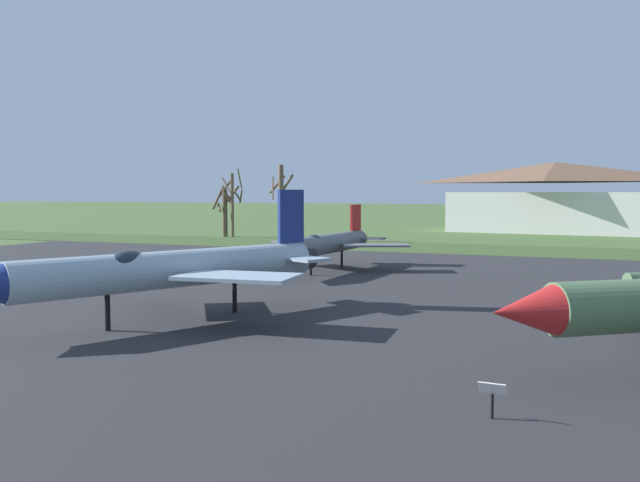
% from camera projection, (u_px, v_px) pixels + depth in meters
% --- Properties ---
extents(asphalt_apron, '(70.38, 57.65, 0.05)m').
position_uv_depth(asphalt_apron, '(179.00, 298.00, 34.03)').
color(asphalt_apron, '#28282B').
rests_on(asphalt_apron, ground).
extents(grass_verge_strip, '(130.38, 12.00, 0.06)m').
position_uv_depth(grass_verge_strip, '(378.00, 246.00, 66.27)').
color(grass_verge_strip, '#374C24').
rests_on(grass_verge_strip, ground).
extents(info_placard_front_left, '(0.66, 0.25, 0.92)m').
position_uv_depth(info_placard_front_left, '(492.00, 396.00, 15.71)').
color(info_placard_front_left, black).
rests_on(info_placard_front_left, ground).
extents(jet_fighter_front_right, '(10.18, 14.91, 5.49)m').
position_uv_depth(jet_fighter_front_right, '(169.00, 269.00, 27.38)').
color(jet_fighter_front_right, '#8EA3B2').
rests_on(jet_fighter_front_right, ground).
extents(jet_fighter_rear_center, '(10.58, 13.82, 4.48)m').
position_uv_depth(jet_fighter_rear_center, '(326.00, 244.00, 44.86)').
color(jet_fighter_rear_center, '#565B60').
rests_on(jet_fighter_rear_center, ground).
extents(info_placard_rear_center, '(0.58, 0.26, 0.96)m').
position_uv_depth(info_placard_rear_center, '(277.00, 275.00, 38.76)').
color(info_placard_rear_center, black).
rests_on(info_placard_rear_center, ground).
extents(bare_tree_far_left, '(2.93, 2.81, 7.32)m').
position_uv_depth(bare_tree_far_left, '(225.00, 207.00, 81.25)').
color(bare_tree_far_left, brown).
rests_on(bare_tree_far_left, ground).
extents(bare_tree_left_of_center, '(2.75, 2.75, 8.26)m').
position_uv_depth(bare_tree_left_of_center, '(233.00, 201.00, 80.62)').
color(bare_tree_left_of_center, brown).
rests_on(bare_tree_left_of_center, ground).
extents(bare_tree_center, '(2.75, 2.74, 8.42)m').
position_uv_depth(bare_tree_center, '(281.00, 200.00, 74.48)').
color(bare_tree_center, brown).
rests_on(bare_tree_center, ground).
extents(visitor_building, '(28.90, 16.53, 9.48)m').
position_uv_depth(visitor_building, '(554.00, 198.00, 90.82)').
color(visitor_building, silver).
rests_on(visitor_building, ground).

